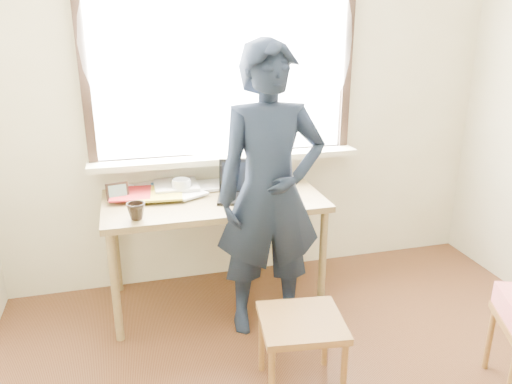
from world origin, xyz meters
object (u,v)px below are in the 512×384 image
object	(u,v)px
person	(270,194)
mug_white	(181,186)
desk	(214,209)
work_chair	(301,330)
laptop	(244,189)
mug_dark	(136,211)

from	to	relation	value
person	mug_white	bearing A→B (deg)	136.61
desk	work_chair	bearing A→B (deg)	-75.00
desk	laptop	xyz separation A→B (m)	(0.20, -0.03, 0.13)
desk	person	size ratio (longest dim) A/B	0.80
laptop	work_chair	xyz separation A→B (m)	(0.06, -0.94, -0.45)
desk	mug_dark	size ratio (longest dim) A/B	13.16
mug_white	work_chair	xyz separation A→B (m)	(0.45, -1.11, -0.44)
mug_dark	person	size ratio (longest dim) A/B	0.06
work_chair	mug_white	bearing A→B (deg)	112.13
laptop	work_chair	size ratio (longest dim) A/B	0.86
mug_dark	person	xyz separation A→B (m)	(0.76, -0.12, 0.08)
work_chair	person	bearing A→B (deg)	88.92
mug_dark	laptop	bearing A→B (deg)	16.66
work_chair	person	size ratio (longest dim) A/B	0.26
mug_dark	desk	bearing A→B (deg)	25.96
desk	mug_white	xyz separation A→B (m)	(-0.19, 0.13, 0.13)
mug_white	mug_dark	world-z (taller)	mug_white
laptop	person	size ratio (longest dim) A/B	0.22
mug_dark	person	distance (m)	0.78
desk	mug_dark	bearing A→B (deg)	-154.04
mug_white	person	xyz separation A→B (m)	(0.46, -0.49, 0.08)
desk	mug_white	bearing A→B (deg)	145.02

